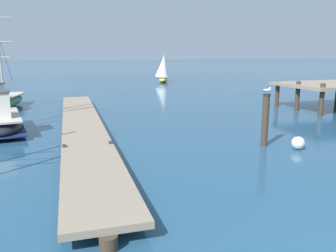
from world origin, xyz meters
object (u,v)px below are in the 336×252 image
object	(u,v)px
perched_seagull	(267,90)
mooring_buoy	(298,143)
mooring_piling	(265,119)
distant_sailboat	(163,69)
fishing_boat_1	(2,102)

from	to	relation	value
perched_seagull	mooring_buoy	xyz separation A→B (m)	(1.02, -0.78, -1.98)
mooring_piling	distant_sailboat	world-z (taller)	distant_sailboat
fishing_boat_1	mooring_piling	distance (m)	17.12
perched_seagull	distant_sailboat	bearing A→B (deg)	83.85
mooring_piling	distant_sailboat	xyz separation A→B (m)	(3.34, 31.08, 0.54)
mooring_piling	mooring_buoy	world-z (taller)	mooring_piling
mooring_piling	distant_sailboat	size ratio (longest dim) A/B	0.56
fishing_boat_1	distant_sailboat	xyz separation A→B (m)	(15.39, 18.93, 1.09)
fishing_boat_1	perched_seagull	xyz separation A→B (m)	(12.04, -12.15, 1.70)
mooring_buoy	distant_sailboat	world-z (taller)	distant_sailboat
mooring_buoy	mooring_piling	bearing A→B (deg)	142.20
mooring_buoy	distant_sailboat	distance (m)	31.97
mooring_buoy	distant_sailboat	xyz separation A→B (m)	(2.33, 31.86, 1.37)
mooring_piling	mooring_buoy	xyz separation A→B (m)	(1.01, -0.78, -0.83)
fishing_boat_1	mooring_buoy	world-z (taller)	fishing_boat_1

